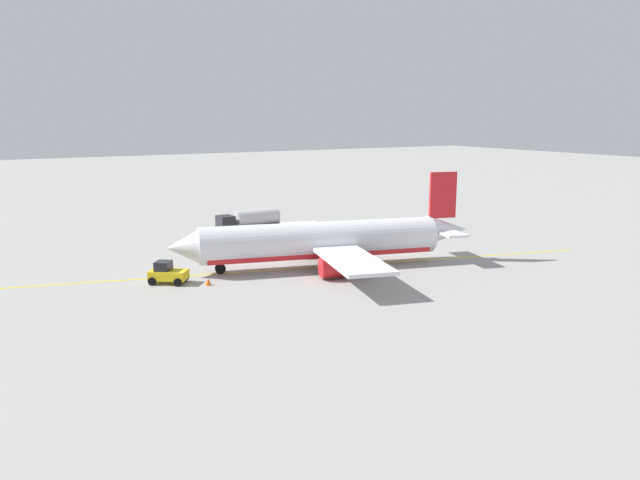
{
  "coord_description": "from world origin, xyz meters",
  "views": [
    {
      "loc": [
        33.44,
        56.88,
        16.27
      ],
      "look_at": [
        0.0,
        0.0,
        3.0
      ],
      "focal_mm": 35.03,
      "sensor_mm": 36.0,
      "label": 1
    }
  ],
  "objects": [
    {
      "name": "fuel_tanker",
      "position": [
        -2.0,
        -22.85,
        1.72
      ],
      "size": [
        9.91,
        3.13,
        3.15
      ],
      "color": "#2D2D33",
      "rests_on": "ground"
    },
    {
      "name": "safety_cone_nose",
      "position": [
        13.12,
        0.83,
        0.34
      ],
      "size": [
        0.61,
        0.61,
        0.67
      ],
      "primitive_type": "cone",
      "color": "#F2590F",
      "rests_on": "ground"
    },
    {
      "name": "taxi_line_marking",
      "position": [
        0.0,
        0.0,
        0.01
      ],
      "size": [
        61.72,
        16.52,
        0.01
      ],
      "primitive_type": "cube",
      "rotation": [
        0.0,
        0.0,
        -0.26
      ],
      "color": "yellow",
      "rests_on": "ground"
    },
    {
      "name": "pushback_tug",
      "position": [
        16.28,
        -1.87,
        1.01
      ],
      "size": [
        4.09,
        3.91,
        2.2
      ],
      "color": "yellow",
      "rests_on": "ground"
    },
    {
      "name": "airplane",
      "position": [
        -0.44,
        0.12,
        2.82
      ],
      "size": [
        33.64,
        28.32,
        9.99
      ],
      "color": "white",
      "rests_on": "ground"
    },
    {
      "name": "ground_plane",
      "position": [
        0.0,
        0.0,
        0.0
      ],
      "size": [
        400.0,
        400.0,
        0.0
      ],
      "primitive_type": "plane",
      "color": "#9E9B96"
    },
    {
      "name": "refueling_worker",
      "position": [
        -3.83,
        -17.16,
        0.82
      ],
      "size": [
        0.59,
        0.47,
        1.71
      ],
      "color": "navy",
      "rests_on": "ground"
    }
  ]
}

